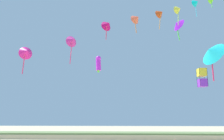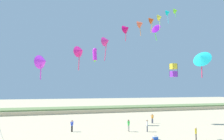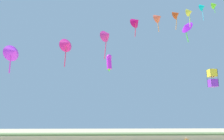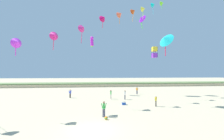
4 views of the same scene
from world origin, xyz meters
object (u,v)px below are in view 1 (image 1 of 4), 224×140
Objects in this scene: large_kite_low_lead at (202,78)px; large_kite_outer_drift at (178,24)px; large_kite_mid_trail at (211,52)px; large_kite_high_solo at (98,64)px.

large_kite_low_lead is 0.67× the size of large_kite_outer_drift.
large_kite_high_solo reaches higher than large_kite_mid_trail.
large_kite_mid_trail is 17.34m from large_kite_high_solo.
large_kite_high_solo is at bearing 168.04° from large_kite_low_lead.
large_kite_mid_trail is at bearing -102.83° from large_kite_low_lead.
large_kite_low_lead is 8.96m from large_kite_outer_drift.
large_kite_high_solo reaches higher than large_kite_low_lead.
large_kite_low_lead is 14.34m from large_kite_high_solo.
large_kite_outer_drift is (11.62, -0.54, 5.67)m from large_kite_high_solo.
large_kite_high_solo is 0.73× the size of large_kite_outer_drift.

